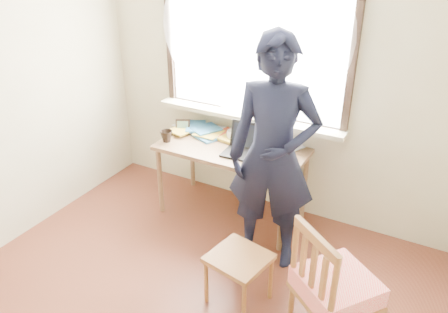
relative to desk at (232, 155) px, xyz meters
The scene contains 13 objects.
room_shell 1.75m from the desk, 82.00° to the right, with size 3.52×4.02×2.61m.
desk is the anchor object (origin of this frame).
laptop 0.21m from the desk, ahead, with size 0.38×0.32×0.25m.
mug_white 0.20m from the desk, 113.69° to the left, with size 0.13×0.13×0.10m, color white.
mug_dark 0.63m from the desk, 163.58° to the right, with size 0.12×0.12×0.11m, color black.
mouse 0.50m from the desk, 11.69° to the right, with size 0.10×0.07×0.04m, color black.
desk_clutter 0.37m from the desk, 154.70° to the left, with size 0.85×0.52×0.05m.
book_a 0.39m from the desk, 147.52° to the left, with size 0.21×0.29×0.03m, color white.
book_b 0.49m from the desk, 34.41° to the left, with size 0.17×0.23×0.02m, color white.
picture_frame 0.62m from the desk, behind, with size 0.14×0.07×0.11m.
work_chair 1.17m from the desk, 59.63° to the right, with size 0.46×0.45×0.41m.
side_chair 1.67m from the desk, 40.12° to the right, with size 0.62×0.61×0.97m.
person 0.75m from the desk, 35.47° to the right, with size 0.69×0.45×1.89m, color black.
Camera 1 is at (1.42, -1.53, 2.45)m, focal length 35.00 mm.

